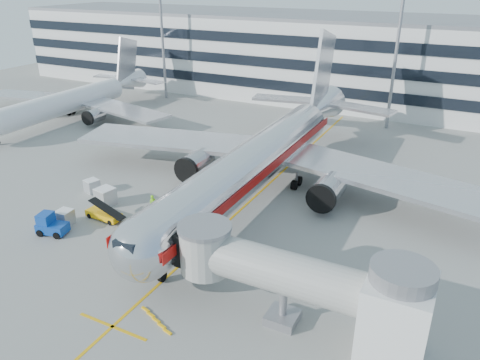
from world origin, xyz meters
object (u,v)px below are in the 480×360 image
at_px(cargo_container_front, 65,217).
at_px(ramp_worker, 153,204).
at_px(baggage_tug, 50,225).
at_px(cargo_container_left, 106,196).
at_px(main_jet, 264,155).
at_px(belt_loader, 104,214).
at_px(cargo_container_right, 92,186).

height_order(cargo_container_front, ramp_worker, ramp_worker).
relative_size(baggage_tug, cargo_container_left, 1.50).
xyz_separation_m(main_jet, cargo_container_left, (-13.49, -11.20, -3.29)).
bearing_deg(belt_loader, main_jet, 50.40).
xyz_separation_m(main_jet, belt_loader, (-11.42, -13.81, -3.68)).
distance_m(baggage_tug, cargo_container_right, 9.36).
distance_m(main_jet, baggage_tug, 23.26).
xyz_separation_m(baggage_tug, cargo_container_front, (-0.16, 1.94, -0.15)).
distance_m(cargo_container_front, ramp_worker, 8.69).
relative_size(belt_loader, ramp_worker, 2.13).
relative_size(belt_loader, cargo_container_left, 2.01).
bearing_deg(cargo_container_left, cargo_container_front, -96.77).
xyz_separation_m(cargo_container_left, ramp_worker, (5.65, 0.83, 0.02)).
bearing_deg(cargo_container_front, belt_loader, 43.89).
bearing_deg(belt_loader, cargo_container_front, -136.11).
bearing_deg(main_jet, cargo_container_left, -140.28).
bearing_deg(ramp_worker, baggage_tug, -172.98).
bearing_deg(cargo_container_left, cargo_container_right, 154.38).
bearing_deg(belt_loader, ramp_worker, 43.72).
relative_size(baggage_tug, cargo_container_front, 2.02).
xyz_separation_m(cargo_container_front, ramp_worker, (6.27, 6.01, 0.20)).
height_order(belt_loader, ramp_worker, belt_loader).
height_order(belt_loader, cargo_container_left, belt_loader).
xyz_separation_m(main_jet, ramp_worker, (-7.83, -10.38, -3.27)).
height_order(main_jet, baggage_tug, main_jet).
bearing_deg(ramp_worker, belt_loader, 178.27).
height_order(main_jet, belt_loader, main_jet).
height_order(belt_loader, cargo_container_front, belt_loader).
xyz_separation_m(baggage_tug, ramp_worker, (6.10, 7.95, 0.06)).
distance_m(cargo_container_right, cargo_container_front, 7.49).
height_order(baggage_tug, cargo_container_front, baggage_tug).
bearing_deg(cargo_container_left, ramp_worker, 8.33).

